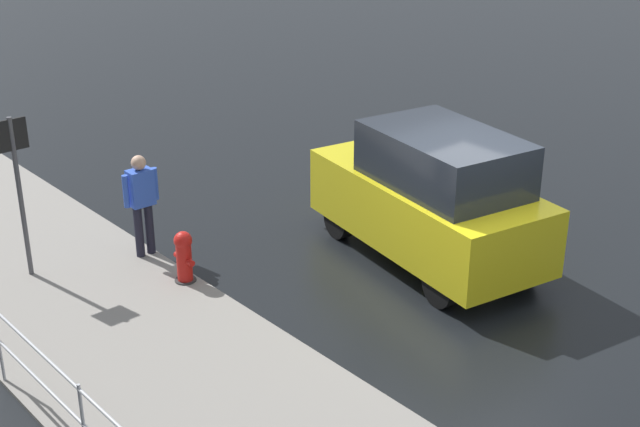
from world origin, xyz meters
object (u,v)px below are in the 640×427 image
at_px(fire_hydrant, 184,258).
at_px(sign_post, 17,174).
at_px(pedestrian, 142,198).
at_px(moving_hatchback, 432,196).

relative_size(fire_hydrant, sign_post, 0.33).
distance_m(pedestrian, sign_post, 1.79).
bearing_deg(pedestrian, moving_hatchback, -132.36).
xyz_separation_m(moving_hatchback, sign_post, (3.40, 4.74, 0.55)).
relative_size(fire_hydrant, pedestrian, 0.50).
relative_size(pedestrian, sign_post, 0.68).
height_order(fire_hydrant, pedestrian, pedestrian).
bearing_deg(pedestrian, sign_post, 71.65).
bearing_deg(sign_post, fire_hydrant, -136.35).
height_order(pedestrian, sign_post, sign_post).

